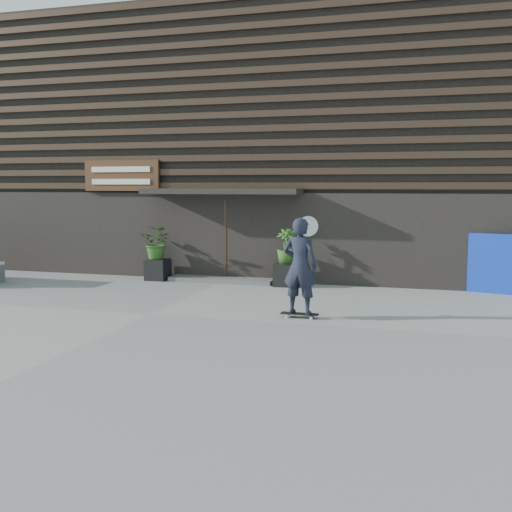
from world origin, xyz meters
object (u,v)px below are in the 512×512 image
(planter_pot_right, at_px, (286,275))
(blue_tarp, at_px, (501,264))
(skateboarder, at_px, (300,266))
(planter_pot_left, at_px, (158,270))

(planter_pot_right, relative_size, blue_tarp, 0.37)
(planter_pot_right, xyz_separation_m, skateboarder, (1.21, -3.85, 0.78))
(planter_pot_right, bearing_deg, skateboarder, -72.59)
(planter_pot_left, bearing_deg, planter_pot_right, 0.00)
(planter_pot_right, height_order, skateboarder, skateboarder)
(planter_pot_right, relative_size, skateboarder, 0.29)
(blue_tarp, bearing_deg, planter_pot_right, -162.56)
(planter_pot_left, distance_m, skateboarder, 6.36)
(planter_pot_left, height_order, blue_tarp, blue_tarp)
(planter_pot_left, bearing_deg, skateboarder, -37.55)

